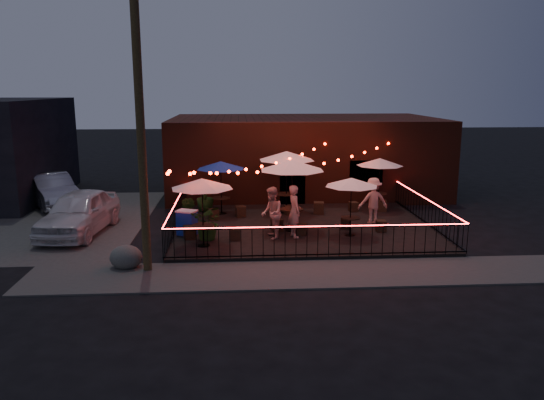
# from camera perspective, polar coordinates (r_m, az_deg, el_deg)

# --- Properties ---
(ground) EXTENTS (110.00, 110.00, 0.00)m
(ground) POSITION_cam_1_polar(r_m,az_deg,el_deg) (19.43, 4.04, -4.69)
(ground) COLOR black
(ground) RESTS_ON ground
(patio) EXTENTS (10.00, 8.00, 0.15)m
(patio) POSITION_cam_1_polar(r_m,az_deg,el_deg) (21.31, 3.32, -2.96)
(patio) COLOR black
(patio) RESTS_ON ground
(sidewalk) EXTENTS (18.00, 2.50, 0.05)m
(sidewalk) POSITION_cam_1_polar(r_m,az_deg,el_deg) (16.37, 5.58, -7.87)
(sidewalk) COLOR #3C3A38
(sidewalk) RESTS_ON ground
(parking_lot) EXTENTS (11.00, 12.00, 0.02)m
(parking_lot) POSITION_cam_1_polar(r_m,az_deg,el_deg) (24.96, -25.84, -2.09)
(parking_lot) COLOR #3C3A38
(parking_lot) RESTS_ON ground
(brick_building) EXTENTS (14.00, 8.00, 4.00)m
(brick_building) POSITION_cam_1_polar(r_m,az_deg,el_deg) (28.87, 3.41, 4.89)
(brick_building) COLOR #3D1C10
(brick_building) RESTS_ON ground
(utility_pole) EXTENTS (0.26, 0.26, 8.00)m
(utility_pole) POSITION_cam_1_polar(r_m,az_deg,el_deg) (16.16, -13.88, 6.06)
(utility_pole) COLOR #312714
(utility_pole) RESTS_ON ground
(fence_front) EXTENTS (10.00, 0.04, 1.04)m
(fence_front) POSITION_cam_1_polar(r_m,az_deg,el_deg) (17.34, 4.96, -4.49)
(fence_front) COLOR black
(fence_front) RESTS_ON patio
(fence_left) EXTENTS (0.04, 8.00, 1.04)m
(fence_left) POSITION_cam_1_polar(r_m,az_deg,el_deg) (21.15, -10.23, -1.60)
(fence_left) COLOR black
(fence_left) RESTS_ON patio
(fence_right) EXTENTS (0.04, 8.00, 1.04)m
(fence_right) POSITION_cam_1_polar(r_m,az_deg,el_deg) (22.34, 16.18, -1.17)
(fence_right) COLOR black
(fence_right) RESTS_ON patio
(festoon_lights) EXTENTS (10.02, 8.72, 1.32)m
(festoon_lights) POSITION_cam_1_polar(r_m,az_deg,el_deg) (20.42, 0.69, 3.41)
(festoon_lights) COLOR #FB1703
(festoon_lights) RESTS_ON ground
(cafe_table_0) EXTENTS (2.61, 2.61, 2.39)m
(cafe_table_0) POSITION_cam_1_polar(r_m,az_deg,el_deg) (18.24, -7.54, 1.68)
(cafe_table_0) COLOR black
(cafe_table_0) RESTS_ON patio
(cafe_table_1) EXTENTS (2.67, 2.67, 2.31)m
(cafe_table_1) POSITION_cam_1_polar(r_m,az_deg,el_deg) (22.96, -5.54, 3.67)
(cafe_table_1) COLOR black
(cafe_table_1) RESTS_ON patio
(cafe_table_2) EXTENTS (3.30, 3.30, 2.75)m
(cafe_table_2) POSITION_cam_1_polar(r_m,az_deg,el_deg) (20.06, 2.17, 3.66)
(cafe_table_2) COLOR black
(cafe_table_2) RESTS_ON patio
(cafe_table_3) EXTENTS (3.25, 3.25, 2.72)m
(cafe_table_3) POSITION_cam_1_polar(r_m,az_deg,el_deg) (23.07, 1.59, 4.69)
(cafe_table_3) COLOR black
(cafe_table_3) RESTS_ON patio
(cafe_table_4) EXTENTS (2.19, 2.19, 2.18)m
(cafe_table_4) POSITION_cam_1_polar(r_m,az_deg,el_deg) (19.69, 8.55, 1.83)
(cafe_table_4) COLOR black
(cafe_table_4) RESTS_ON patio
(cafe_table_5) EXTENTS (2.61, 2.61, 2.32)m
(cafe_table_5) POSITION_cam_1_polar(r_m,az_deg,el_deg) (24.31, 11.52, 3.96)
(cafe_table_5) COLOR black
(cafe_table_5) RESTS_ON patio
(bistro_chair_0) EXTENTS (0.50, 0.50, 0.48)m
(bistro_chair_0) POSITION_cam_1_polar(r_m,az_deg,el_deg) (19.64, -8.86, -3.44)
(bistro_chair_0) COLOR black
(bistro_chair_0) RESTS_ON patio
(bistro_chair_1) EXTENTS (0.36, 0.36, 0.42)m
(bistro_chair_1) POSITION_cam_1_polar(r_m,az_deg,el_deg) (19.31, -3.98, -3.69)
(bistro_chair_1) COLOR black
(bistro_chair_1) RESTS_ON patio
(bistro_chair_2) EXTENTS (0.48, 0.48, 0.43)m
(bistro_chair_2) POSITION_cam_1_polar(r_m,az_deg,el_deg) (22.37, -6.28, -1.52)
(bistro_chair_2) COLOR black
(bistro_chair_2) RESTS_ON patio
(bistro_chair_3) EXTENTS (0.48, 0.48, 0.47)m
(bistro_chair_3) POSITION_cam_1_polar(r_m,az_deg,el_deg) (22.69, -3.42, -1.23)
(bistro_chair_3) COLOR black
(bistro_chair_3) RESTS_ON patio
(bistro_chair_4) EXTENTS (0.49, 0.49, 0.47)m
(bistro_chair_4) POSITION_cam_1_polar(r_m,az_deg,el_deg) (20.40, 0.52, -2.73)
(bistro_chair_4) COLOR black
(bistro_chair_4) RESTS_ON patio
(bistro_chair_5) EXTENTS (0.43, 0.43, 0.42)m
(bistro_chair_5) POSITION_cam_1_polar(r_m,az_deg,el_deg) (19.98, 3.25, -3.14)
(bistro_chair_5) COLOR black
(bistro_chair_5) RESTS_ON patio
(bistro_chair_6) EXTENTS (0.43, 0.43, 0.40)m
(bistro_chair_6) POSITION_cam_1_polar(r_m,az_deg,el_deg) (23.03, 1.81, -1.10)
(bistro_chair_6) COLOR black
(bistro_chair_6) RESTS_ON patio
(bistro_chair_7) EXTENTS (0.50, 0.50, 0.52)m
(bistro_chair_7) POSITION_cam_1_polar(r_m,az_deg,el_deg) (23.25, 5.05, -0.86)
(bistro_chair_7) COLOR black
(bistro_chair_7) RESTS_ON patio
(bistro_chair_8) EXTENTS (0.47, 0.47, 0.46)m
(bistro_chair_8) POSITION_cam_1_polar(r_m,az_deg,el_deg) (20.96, 7.95, -2.45)
(bistro_chair_8) COLOR black
(bistro_chair_8) RESTS_ON patio
(bistro_chair_9) EXTENTS (0.38, 0.38, 0.43)m
(bistro_chair_9) POSITION_cam_1_polar(r_m,az_deg,el_deg) (20.79, 11.65, -2.75)
(bistro_chair_9) COLOR black
(bistro_chair_9) RESTS_ON patio
(bistro_chair_10) EXTENTS (0.43, 0.43, 0.42)m
(bistro_chair_10) POSITION_cam_1_polar(r_m,az_deg,el_deg) (23.91, 8.74, -0.72)
(bistro_chair_10) COLOR black
(bistro_chair_10) RESTS_ON patio
(bistro_chair_11) EXTENTS (0.46, 0.46, 0.48)m
(bistro_chair_11) POSITION_cam_1_polar(r_m,az_deg,el_deg) (24.20, 11.71, -0.60)
(bistro_chair_11) COLOR black
(bistro_chair_11) RESTS_ON patio
(patron_a) EXTENTS (0.61, 0.79, 1.95)m
(patron_a) POSITION_cam_1_polar(r_m,az_deg,el_deg) (19.49, 2.43, -1.20)
(patron_a) COLOR beige
(patron_a) RESTS_ON patio
(patron_b) EXTENTS (0.78, 0.97, 1.91)m
(patron_b) POSITION_cam_1_polar(r_m,az_deg,el_deg) (19.26, -0.02, -1.41)
(patron_b) COLOR tan
(patron_b) RESTS_ON patio
(patron_c) EXTENTS (1.27, 0.81, 1.88)m
(patron_c) POSITION_cam_1_polar(r_m,az_deg,el_deg) (21.79, 10.81, -0.08)
(patron_c) COLOR tan
(patron_c) RESTS_ON patio
(potted_shrub_a) EXTENTS (1.39, 1.27, 1.32)m
(potted_shrub_a) POSITION_cam_1_polar(r_m,az_deg,el_deg) (19.32, -6.84, -2.35)
(potted_shrub_a) COLOR #11370F
(potted_shrub_a) RESTS_ON patio
(potted_shrub_b) EXTENTS (0.81, 0.75, 1.19)m
(potted_shrub_b) POSITION_cam_1_polar(r_m,az_deg,el_deg) (21.33, -9.10, -1.22)
(potted_shrub_b) COLOR #163C0E
(potted_shrub_b) RESTS_ON patio
(potted_shrub_c) EXTENTS (1.03, 1.03, 1.41)m
(potted_shrub_c) POSITION_cam_1_polar(r_m,az_deg,el_deg) (23.77, -7.19, 0.47)
(potted_shrub_c) COLOR #1A4010
(potted_shrub_c) RESTS_ON patio
(cooler) EXTENTS (0.86, 0.77, 0.94)m
(cooler) POSITION_cam_1_polar(r_m,az_deg,el_deg) (20.08, -9.14, -2.40)
(cooler) COLOR #1730B1
(cooler) RESTS_ON patio
(boulder) EXTENTS (1.18, 1.10, 0.74)m
(boulder) POSITION_cam_1_polar(r_m,az_deg,el_deg) (17.29, -15.44, -5.96)
(boulder) COLOR #494A44
(boulder) RESTS_ON ground
(car_white) EXTENTS (2.49, 5.11, 1.68)m
(car_white) POSITION_cam_1_polar(r_m,az_deg,el_deg) (21.84, -20.05, -1.25)
(car_white) COLOR silver
(car_white) RESTS_ON ground
(car_silver) EXTENTS (3.89, 4.89, 1.56)m
(car_silver) POSITION_cam_1_polar(r_m,az_deg,el_deg) (27.33, -22.60, 0.99)
(car_silver) COLOR gray
(car_silver) RESTS_ON ground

